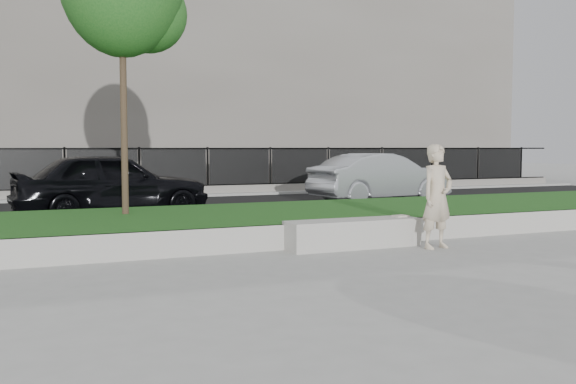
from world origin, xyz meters
name	(u,v)px	position (x,y,z in m)	size (l,w,h in m)	color
ground	(336,259)	(0.00, 0.00, 0.00)	(90.00, 90.00, 0.00)	gray
grass_bank	(262,223)	(0.00, 3.00, 0.20)	(34.00, 4.00, 0.40)	#0C330F
grass_kerb	(306,236)	(0.00, 1.04, 0.20)	(34.00, 0.08, 0.40)	#A7A59C
street	(187,207)	(0.00, 8.50, 0.02)	(34.00, 7.00, 0.04)	black
far_pavement	(153,194)	(0.00, 13.00, 0.06)	(34.00, 3.00, 0.12)	gray
iron_fence	(159,181)	(0.00, 12.00, 0.54)	(32.00, 0.30, 1.50)	slate
building_facade	(117,67)	(0.00, 20.00, 5.00)	(34.00, 10.00, 10.00)	#666059
stone_bench	(353,234)	(0.72, 0.80, 0.23)	(2.23, 0.56, 0.46)	#A7A59C
man	(437,197)	(1.92, 0.21, 0.83)	(0.60, 0.40, 1.66)	beige
book	(400,216)	(1.64, 0.83, 0.47)	(0.24, 0.18, 0.03)	beige
car_dark	(112,184)	(-2.18, 6.82, 0.78)	(1.75, 4.34, 1.48)	black
car_silver	(380,177)	(5.56, 7.82, 0.74)	(1.48, 4.23, 1.39)	#A0A3A9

